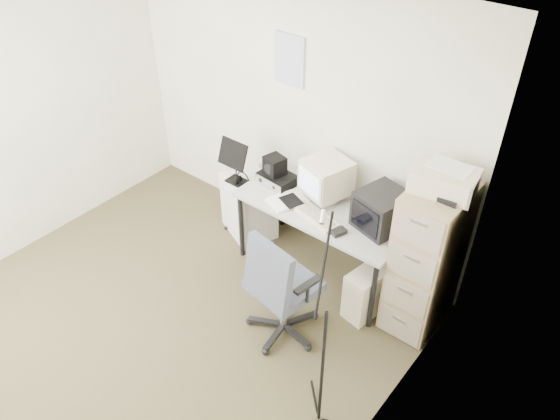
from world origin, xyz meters
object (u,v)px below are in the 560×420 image
Objects in this scene: desk at (322,239)px; side_cart at (249,206)px; filing_cabinet at (427,259)px; office_chair at (284,283)px.

side_cart is at bearing 178.62° from desk.
side_cart is (-0.89, 0.02, -0.06)m from desk.
desk is at bearing 21.40° from side_cart.
filing_cabinet is 0.99m from desk.
side_cart is (-1.84, -0.01, -0.35)m from filing_cabinet.
side_cart is at bearing -179.73° from filing_cabinet.
desk is at bearing -178.19° from filing_cabinet.
office_chair is 1.35m from side_cart.
filing_cabinet is 1.12m from office_chair.
office_chair is 1.75× the size of side_cart.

